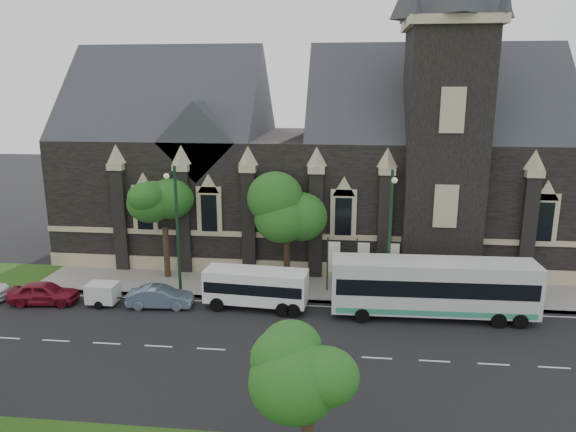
# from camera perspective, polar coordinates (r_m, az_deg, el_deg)

# --- Properties ---
(ground) EXTENTS (160.00, 160.00, 0.00)m
(ground) POSITION_cam_1_polar(r_m,az_deg,el_deg) (30.38, -8.24, -13.94)
(ground) COLOR black
(ground) RESTS_ON ground
(sidewalk) EXTENTS (80.00, 5.00, 0.15)m
(sidewalk) POSITION_cam_1_polar(r_m,az_deg,el_deg) (38.80, -4.74, -7.40)
(sidewalk) COLOR gray
(sidewalk) RESTS_ON ground
(museum) EXTENTS (40.00, 17.70, 29.90)m
(museum) POSITION_cam_1_polar(r_m,az_deg,el_deg) (45.19, 3.73, 6.25)
(museum) COLOR black
(museum) RESTS_ON ground
(tree_park_east) EXTENTS (3.40, 3.40, 6.28)m
(tree_park_east) POSITION_cam_1_polar(r_m,az_deg,el_deg) (19.17, 2.77, -15.73)
(tree_park_east) COLOR black
(tree_park_east) RESTS_ON ground
(tree_walk_right) EXTENTS (4.08, 4.08, 7.80)m
(tree_walk_right) POSITION_cam_1_polar(r_m,az_deg,el_deg) (37.81, 0.22, 1.18)
(tree_walk_right) COLOR black
(tree_walk_right) RESTS_ON ground
(tree_walk_left) EXTENTS (3.91, 3.91, 7.64)m
(tree_walk_left) POSITION_cam_1_polar(r_m,az_deg,el_deg) (39.77, -12.80, 1.34)
(tree_walk_left) COLOR black
(tree_walk_left) RESTS_ON ground
(street_lamp_near) EXTENTS (0.36, 1.88, 9.00)m
(street_lamp_near) POSITION_cam_1_polar(r_m,az_deg,el_deg) (34.38, 10.89, -1.56)
(street_lamp_near) COLOR #16331E
(street_lamp_near) RESTS_ON ground
(street_lamp_mid) EXTENTS (0.36, 1.88, 9.00)m
(street_lamp_mid) POSITION_cam_1_polar(r_m,az_deg,el_deg) (36.02, -11.89, -0.91)
(street_lamp_mid) COLOR #16331E
(street_lamp_mid) RESTS_ON ground
(banner_flag_left) EXTENTS (0.90, 0.10, 4.00)m
(banner_flag_left) POSITION_cam_1_polar(r_m,az_deg,el_deg) (36.89, 4.70, -4.73)
(banner_flag_left) COLOR #16331E
(banner_flag_left) RESTS_ON ground
(banner_flag_center) EXTENTS (0.90, 0.10, 4.00)m
(banner_flag_center) POSITION_cam_1_polar(r_m,az_deg,el_deg) (36.90, 7.82, -4.81)
(banner_flag_center) COLOR #16331E
(banner_flag_center) RESTS_ON ground
(banner_flag_right) EXTENTS (0.90, 0.10, 4.00)m
(banner_flag_right) POSITION_cam_1_polar(r_m,az_deg,el_deg) (37.01, 10.92, -4.87)
(banner_flag_right) COLOR #16331E
(banner_flag_right) RESTS_ON ground
(tour_coach) EXTENTS (12.50, 3.10, 3.63)m
(tour_coach) POSITION_cam_1_polar(r_m,az_deg,el_deg) (34.37, 15.28, -7.32)
(tour_coach) COLOR silver
(tour_coach) RESTS_ON ground
(shuttle_bus) EXTENTS (6.77, 2.82, 2.55)m
(shuttle_bus) POSITION_cam_1_polar(r_m,az_deg,el_deg) (34.68, -3.42, -7.51)
(shuttle_bus) COLOR white
(shuttle_bus) RESTS_ON ground
(box_trailer) EXTENTS (2.77, 1.62, 1.48)m
(box_trailer) POSITION_cam_1_polar(r_m,az_deg,el_deg) (37.32, -19.22, -7.78)
(box_trailer) COLOR silver
(box_trailer) RESTS_ON ground
(sedan) EXTENTS (4.34, 1.82, 1.39)m
(sedan) POSITION_cam_1_polar(r_m,az_deg,el_deg) (35.98, -13.55, -8.43)
(sedan) COLOR slate
(sedan) RESTS_ON ground
(car_far_red) EXTENTS (4.61, 2.24, 1.52)m
(car_far_red) POSITION_cam_1_polar(r_m,az_deg,el_deg) (38.99, -24.68, -7.49)
(car_far_red) COLOR maroon
(car_far_red) RESTS_ON ground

